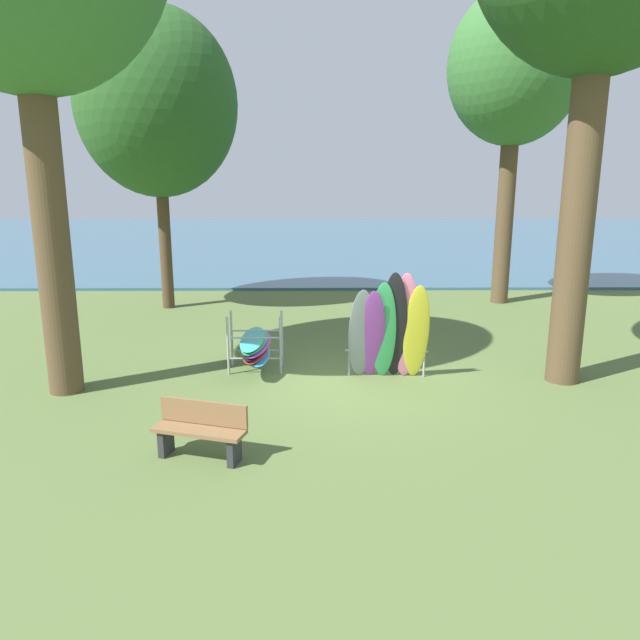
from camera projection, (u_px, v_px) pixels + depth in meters
ground_plane at (360, 384)px, 12.25m from camera, size 80.00×80.00×0.00m
lake_water at (328, 239)px, 39.68m from camera, size 80.00×36.00×0.10m
tree_mid_behind at (157, 104)px, 17.94m from camera, size 4.75×4.75×8.91m
tree_far_left_back at (515, 69)px, 18.49m from camera, size 4.10×4.10×9.70m
leaning_board_pile at (389, 331)px, 12.27m from camera, size 1.72×0.76×2.30m
board_storage_rack at (256, 345)px, 13.03m from camera, size 1.15×2.13×1.25m
park_bench at (201, 429)px, 8.98m from camera, size 1.46×0.80×0.85m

